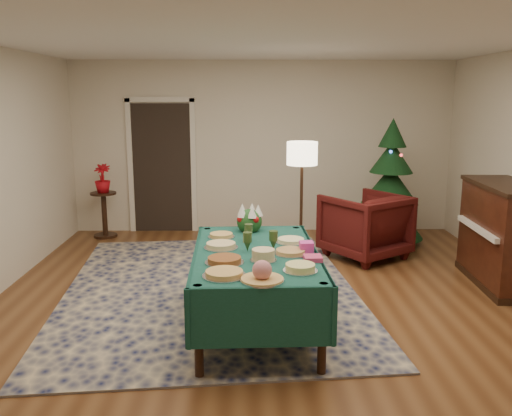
{
  "coord_description": "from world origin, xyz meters",
  "views": [
    {
      "loc": [
        -0.26,
        -5.1,
        2.16
      ],
      "look_at": [
        -0.16,
        0.63,
        0.97
      ],
      "focal_mm": 38.0,
      "sensor_mm": 36.0,
      "label": 1
    }
  ],
  "objects_px": {
    "gift_box": "(306,247)",
    "piano": "(504,236)",
    "buffet_table": "(256,267)",
    "side_table": "(104,215)",
    "armchair": "(365,223)",
    "christmas_tree": "(390,188)",
    "potted_plant": "(103,185)",
    "floor_lamp": "(302,161)"
  },
  "relations": [
    {
      "from": "gift_box",
      "to": "piano",
      "type": "height_order",
      "value": "piano"
    },
    {
      "from": "buffet_table",
      "to": "side_table",
      "type": "xyz_separation_m",
      "value": [
        -2.28,
        3.44,
        -0.27
      ]
    },
    {
      "from": "armchair",
      "to": "christmas_tree",
      "type": "height_order",
      "value": "christmas_tree"
    },
    {
      "from": "armchair",
      "to": "piano",
      "type": "distance_m",
      "value": 1.75
    },
    {
      "from": "gift_box",
      "to": "christmas_tree",
      "type": "distance_m",
      "value": 3.46
    },
    {
      "from": "potted_plant",
      "to": "piano",
      "type": "height_order",
      "value": "piano"
    },
    {
      "from": "buffet_table",
      "to": "piano",
      "type": "relative_size",
      "value": 1.42
    },
    {
      "from": "floor_lamp",
      "to": "side_table",
      "type": "relative_size",
      "value": 2.27
    },
    {
      "from": "buffet_table",
      "to": "side_table",
      "type": "height_order",
      "value": "buffet_table"
    },
    {
      "from": "side_table",
      "to": "christmas_tree",
      "type": "xyz_separation_m",
      "value": [
        4.31,
        -0.41,
        0.49
      ]
    },
    {
      "from": "floor_lamp",
      "to": "buffet_table",
      "type": "bearing_deg",
      "value": -107.28
    },
    {
      "from": "side_table",
      "to": "buffet_table",
      "type": "bearing_deg",
      "value": -56.51
    },
    {
      "from": "christmas_tree",
      "to": "piano",
      "type": "xyz_separation_m",
      "value": [
        0.84,
        -1.85,
        -0.25
      ]
    },
    {
      "from": "gift_box",
      "to": "christmas_tree",
      "type": "relative_size",
      "value": 0.07
    },
    {
      "from": "buffet_table",
      "to": "side_table",
      "type": "distance_m",
      "value": 4.14
    },
    {
      "from": "armchair",
      "to": "floor_lamp",
      "type": "distance_m",
      "value": 1.28
    },
    {
      "from": "potted_plant",
      "to": "armchair",
      "type": "bearing_deg",
      "value": -16.89
    },
    {
      "from": "piano",
      "to": "christmas_tree",
      "type": "bearing_deg",
      "value": 114.49
    },
    {
      "from": "armchair",
      "to": "floor_lamp",
      "type": "height_order",
      "value": "floor_lamp"
    },
    {
      "from": "floor_lamp",
      "to": "piano",
      "type": "xyz_separation_m",
      "value": [
        2.25,
        -0.8,
        -0.77
      ]
    },
    {
      "from": "buffet_table",
      "to": "floor_lamp",
      "type": "distance_m",
      "value": 2.21
    },
    {
      "from": "gift_box",
      "to": "floor_lamp",
      "type": "relative_size",
      "value": 0.08
    },
    {
      "from": "buffet_table",
      "to": "gift_box",
      "type": "relative_size",
      "value": 16.33
    },
    {
      "from": "armchair",
      "to": "side_table",
      "type": "distance_m",
      "value": 3.97
    },
    {
      "from": "floor_lamp",
      "to": "christmas_tree",
      "type": "xyz_separation_m",
      "value": [
        1.41,
        1.04,
        -0.52
      ]
    },
    {
      "from": "gift_box",
      "to": "piano",
      "type": "xyz_separation_m",
      "value": [
        2.41,
        1.24,
        -0.23
      ]
    },
    {
      "from": "buffet_table",
      "to": "side_table",
      "type": "relative_size",
      "value": 2.83
    },
    {
      "from": "floor_lamp",
      "to": "side_table",
      "type": "height_order",
      "value": "floor_lamp"
    },
    {
      "from": "gift_box",
      "to": "christmas_tree",
      "type": "xyz_separation_m",
      "value": [
        1.57,
        3.09,
        0.02
      ]
    },
    {
      "from": "potted_plant",
      "to": "buffet_table",
      "type": "bearing_deg",
      "value": -56.51
    },
    {
      "from": "armchair",
      "to": "buffet_table",
      "type": "bearing_deg",
      "value": 22.59
    },
    {
      "from": "potted_plant",
      "to": "floor_lamp",
      "type": "bearing_deg",
      "value": -26.68
    },
    {
      "from": "armchair",
      "to": "piano",
      "type": "height_order",
      "value": "piano"
    },
    {
      "from": "buffet_table",
      "to": "floor_lamp",
      "type": "height_order",
      "value": "floor_lamp"
    },
    {
      "from": "christmas_tree",
      "to": "piano",
      "type": "bearing_deg",
      "value": -65.51
    },
    {
      "from": "gift_box",
      "to": "side_table",
      "type": "bearing_deg",
      "value": 128.03
    },
    {
      "from": "buffet_table",
      "to": "gift_box",
      "type": "height_order",
      "value": "gift_box"
    },
    {
      "from": "floor_lamp",
      "to": "potted_plant",
      "type": "distance_m",
      "value": 3.28
    },
    {
      "from": "floor_lamp",
      "to": "piano",
      "type": "height_order",
      "value": "floor_lamp"
    },
    {
      "from": "buffet_table",
      "to": "side_table",
      "type": "bearing_deg",
      "value": 123.49
    },
    {
      "from": "floor_lamp",
      "to": "christmas_tree",
      "type": "bearing_deg",
      "value": 36.42
    },
    {
      "from": "side_table",
      "to": "potted_plant",
      "type": "height_order",
      "value": "potted_plant"
    }
  ]
}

